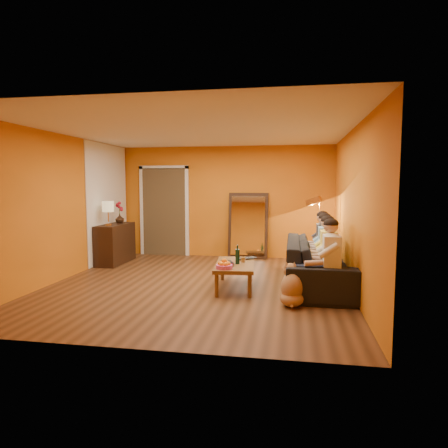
% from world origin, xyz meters
% --- Properties ---
extents(room_shell, '(5.00, 5.50, 2.60)m').
position_xyz_m(room_shell, '(0.00, 0.37, 1.30)').
color(room_shell, brown).
rests_on(room_shell, ground).
extents(white_accent, '(0.02, 1.90, 2.58)m').
position_xyz_m(white_accent, '(-2.48, 1.75, 1.30)').
color(white_accent, white).
rests_on(white_accent, wall_left).
extents(doorway_recess, '(1.06, 0.30, 2.10)m').
position_xyz_m(doorway_recess, '(-1.50, 2.83, 1.05)').
color(doorway_recess, '#3F2D19').
rests_on(doorway_recess, floor).
extents(door_jamb_left, '(0.08, 0.06, 2.20)m').
position_xyz_m(door_jamb_left, '(-2.07, 2.71, 1.05)').
color(door_jamb_left, white).
rests_on(door_jamb_left, wall_back).
extents(door_jamb_right, '(0.08, 0.06, 2.20)m').
position_xyz_m(door_jamb_right, '(-0.93, 2.71, 1.05)').
color(door_jamb_right, white).
rests_on(door_jamb_right, wall_back).
extents(door_header, '(1.22, 0.06, 0.08)m').
position_xyz_m(door_header, '(-1.50, 2.71, 2.12)').
color(door_header, white).
rests_on(door_header, wall_back).
extents(mirror_frame, '(0.92, 0.27, 1.51)m').
position_xyz_m(mirror_frame, '(0.55, 2.63, 0.76)').
color(mirror_frame, black).
rests_on(mirror_frame, floor).
extents(mirror_glass, '(0.78, 0.21, 1.35)m').
position_xyz_m(mirror_glass, '(0.55, 2.59, 0.76)').
color(mirror_glass, white).
rests_on(mirror_glass, mirror_frame).
extents(sideboard, '(0.44, 1.18, 0.85)m').
position_xyz_m(sideboard, '(-2.24, 1.55, 0.42)').
color(sideboard, black).
rests_on(sideboard, floor).
extents(table_lamp, '(0.24, 0.24, 0.51)m').
position_xyz_m(table_lamp, '(-2.24, 1.25, 1.10)').
color(table_lamp, beige).
rests_on(table_lamp, sideboard).
extents(sofa, '(2.65, 1.03, 0.77)m').
position_xyz_m(sofa, '(2.00, 0.32, 0.39)').
color(sofa, black).
rests_on(sofa, floor).
extents(coffee_table, '(0.73, 1.27, 0.42)m').
position_xyz_m(coffee_table, '(0.64, -0.14, 0.21)').
color(coffee_table, brown).
rests_on(coffee_table, floor).
extents(floor_lamp, '(0.36, 0.32, 1.44)m').
position_xyz_m(floor_lamp, '(2.10, 1.65, 0.72)').
color(floor_lamp, '#CB873B').
rests_on(floor_lamp, floor).
extents(dog, '(0.50, 0.60, 0.61)m').
position_xyz_m(dog, '(1.57, -0.93, 0.30)').
color(dog, '#AD814E').
rests_on(dog, floor).
extents(person_far_left, '(0.70, 0.44, 1.22)m').
position_xyz_m(person_far_left, '(2.13, -0.68, 0.61)').
color(person_far_left, silver).
rests_on(person_far_left, sofa).
extents(person_mid_left, '(0.70, 0.44, 1.22)m').
position_xyz_m(person_mid_left, '(2.13, -0.13, 0.61)').
color(person_mid_left, '#FEE654').
rests_on(person_mid_left, sofa).
extents(person_mid_right, '(0.70, 0.44, 1.22)m').
position_xyz_m(person_mid_right, '(2.13, 0.42, 0.61)').
color(person_mid_right, '#8FBCDE').
rests_on(person_mid_right, sofa).
extents(person_far_right, '(0.70, 0.44, 1.22)m').
position_xyz_m(person_far_right, '(2.13, 0.97, 0.61)').
color(person_far_right, '#2D2D32').
rests_on(person_far_right, sofa).
extents(fruit_bowl, '(0.26, 0.26, 0.16)m').
position_xyz_m(fruit_bowl, '(0.54, -0.59, 0.50)').
color(fruit_bowl, '#DD4E91').
rests_on(fruit_bowl, coffee_table).
extents(wine_bottle, '(0.07, 0.07, 0.31)m').
position_xyz_m(wine_bottle, '(0.69, -0.19, 0.58)').
color(wine_bottle, black).
rests_on(wine_bottle, coffee_table).
extents(tumbler, '(0.11, 0.11, 0.08)m').
position_xyz_m(tumbler, '(0.76, -0.02, 0.46)').
color(tumbler, '#B27F3F').
rests_on(tumbler, coffee_table).
extents(laptop, '(0.43, 0.41, 0.03)m').
position_xyz_m(laptop, '(0.82, 0.21, 0.43)').
color(laptop, black).
rests_on(laptop, coffee_table).
extents(book_lower, '(0.21, 0.27, 0.02)m').
position_xyz_m(book_lower, '(0.46, -0.34, 0.43)').
color(book_lower, black).
rests_on(book_lower, coffee_table).
extents(book_mid, '(0.20, 0.25, 0.02)m').
position_xyz_m(book_mid, '(0.47, -0.33, 0.45)').
color(book_mid, maroon).
rests_on(book_mid, book_lower).
extents(book_upper, '(0.23, 0.27, 0.02)m').
position_xyz_m(book_upper, '(0.46, -0.35, 0.47)').
color(book_upper, black).
rests_on(book_upper, book_mid).
extents(vase, '(0.19, 0.19, 0.20)m').
position_xyz_m(vase, '(-2.24, 1.80, 0.95)').
color(vase, black).
rests_on(vase, sideboard).
extents(flowers, '(0.17, 0.17, 0.48)m').
position_xyz_m(flowers, '(-2.24, 1.80, 1.21)').
color(flowers, maroon).
rests_on(flowers, vase).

